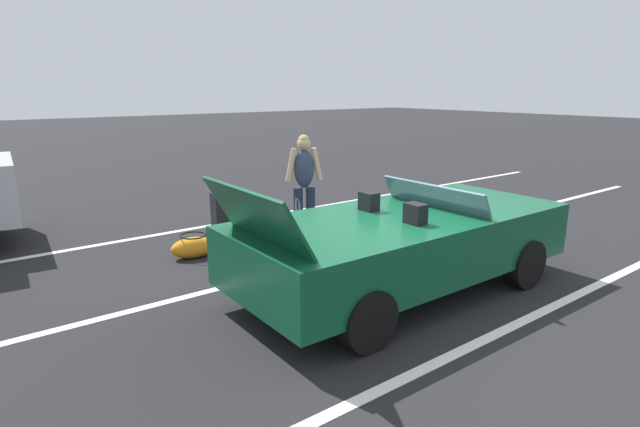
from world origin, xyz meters
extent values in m
plane|color=black|center=(0.00, 0.00, 0.00)|extent=(80.00, 80.00, 0.00)
cube|color=silver|center=(0.00, -1.36, 0.00)|extent=(18.00, 0.12, 0.01)
cube|color=silver|center=(0.00, 1.34, 0.00)|extent=(18.00, 0.12, 0.01)
cube|color=silver|center=(0.00, 4.04, 0.00)|extent=(18.00, 0.12, 0.01)
cube|color=#0F4C2D|center=(0.00, 0.00, 0.62)|extent=(4.11, 1.78, 0.64)
cube|color=#0F4C2D|center=(1.43, -0.01, 0.51)|extent=(1.32, 1.68, 0.38)
cube|color=slate|center=(0.51, 0.00, 1.09)|extent=(0.19, 1.55, 0.31)
cube|color=black|center=(-0.20, 0.37, 1.05)|extent=(0.16, 0.22, 0.22)
cube|color=black|center=(-0.21, -0.37, 1.05)|extent=(0.16, 0.22, 0.22)
cube|color=#0F4C2D|center=(-1.95, 0.01, 1.22)|extent=(0.36, 1.50, 0.57)
cylinder|color=black|center=(1.28, 0.80, 0.30)|extent=(0.60, 0.22, 0.60)
cylinder|color=black|center=(1.27, -0.82, 0.30)|extent=(0.60, 0.22, 0.60)
cylinder|color=black|center=(-1.27, 0.82, 0.30)|extent=(0.60, 0.22, 0.60)
cylinder|color=black|center=(-1.28, -0.80, 0.30)|extent=(0.60, 0.22, 0.60)
cube|color=black|center=(-0.64, 3.21, 0.37)|extent=(0.50, 0.32, 0.74)
cube|color=black|center=(-0.63, 3.36, 0.31)|extent=(0.38, 0.06, 0.41)
sphere|color=black|center=(-0.82, 3.12, 0.02)|extent=(0.04, 0.04, 0.04)
sphere|color=black|center=(-0.48, 3.09, 0.02)|extent=(0.04, 0.04, 0.04)
cube|color=#1E479E|center=(-0.33, 1.56, 0.31)|extent=(0.37, 0.46, 0.62)
cube|color=navy|center=(-0.21, 1.52, 0.26)|extent=(0.14, 0.30, 0.34)
cylinder|color=gray|center=(-0.35, 1.69, 0.75)|extent=(0.03, 0.03, 0.25)
cylinder|color=gray|center=(-0.43, 1.49, 0.75)|extent=(0.03, 0.03, 0.25)
cylinder|color=black|center=(-0.39, 1.59, 0.87)|extent=(0.11, 0.21, 0.03)
sphere|color=black|center=(-0.36, 1.73, 0.02)|extent=(0.04, 0.04, 0.04)
sphere|color=black|center=(-0.47, 1.47, 0.02)|extent=(0.04, 0.04, 0.04)
cube|color=#2D2319|center=(-0.69, 2.36, 0.25)|extent=(0.37, 0.26, 0.50)
sphere|color=black|center=(-0.56, 2.41, 0.02)|extent=(0.04, 0.04, 0.04)
sphere|color=black|center=(-0.79, 2.45, 0.02)|extent=(0.04, 0.04, 0.04)
ellipsoid|color=orange|center=(-1.49, 2.61, 0.15)|extent=(0.68, 0.41, 0.30)
torus|color=black|center=(-1.49, 2.61, 0.33)|extent=(0.43, 0.43, 0.02)
cylinder|color=#1E2338|center=(0.44, 2.44, 0.41)|extent=(0.20, 0.20, 0.82)
cylinder|color=#1E2338|center=(0.26, 2.53, 0.41)|extent=(0.20, 0.20, 0.82)
ellipsoid|color=#2D384C|center=(0.35, 2.48, 1.12)|extent=(0.38, 0.33, 0.60)
sphere|color=tan|center=(0.35, 2.48, 1.51)|extent=(0.21, 0.21, 0.21)
sphere|color=tan|center=(0.35, 2.48, 1.56)|extent=(0.18, 0.18, 0.18)
cylinder|color=tan|center=(0.54, 2.40, 1.19)|extent=(0.21, 0.16, 0.53)
cylinder|color=tan|center=(0.16, 2.57, 1.19)|extent=(0.21, 0.16, 0.53)
camera|label=1|loc=(-4.15, -3.91, 2.36)|focal=28.24mm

